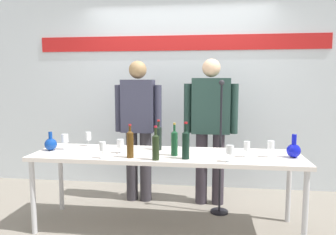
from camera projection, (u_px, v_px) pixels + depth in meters
The scene contains 20 objects.
ground_plane at pixel (166, 227), 3.27m from camera, with size 10.00×10.00×0.00m, color gray.
back_wall at pixel (179, 79), 4.43m from camera, with size 5.59×0.11×3.00m.
display_table at pixel (166, 159), 3.18m from camera, with size 2.63×0.69×0.76m.
decanter_blue_left at pixel (51, 144), 3.31m from camera, with size 0.13×0.13×0.19m.
decanter_blue_right at pixel (294, 150), 3.00m from camera, with size 0.13×0.13×0.22m.
presenter_left at pixel (138, 122), 3.90m from camera, with size 0.57×0.22×1.72m.
presenter_right at pixel (211, 122), 3.79m from camera, with size 0.63×0.22×1.73m.
wine_bottle_0 at pixel (174, 142), 3.07m from camera, with size 0.06×0.06×0.32m.
wine_bottle_1 at pixel (159, 137), 3.33m from camera, with size 0.06×0.06×0.31m.
wine_bottle_2 at pixel (186, 143), 2.94m from camera, with size 0.07×0.07×0.34m.
wine_bottle_3 at pixel (156, 146), 2.90m from camera, with size 0.06×0.06×0.31m.
wine_bottle_4 at pixel (130, 143), 2.99m from camera, with size 0.07×0.07×0.32m.
wine_glass_left_0 at pixel (120, 144), 3.18m from camera, with size 0.07×0.07×0.14m.
wine_glass_left_1 at pixel (65, 138), 3.34m from camera, with size 0.07×0.07×0.16m.
wine_glass_left_2 at pixel (88, 136), 3.52m from camera, with size 0.06×0.06×0.16m.
wine_glass_left_3 at pixel (103, 147), 2.96m from camera, with size 0.06×0.06×0.16m.
wine_glass_right_0 at pixel (271, 145), 3.01m from camera, with size 0.07×0.07×0.16m.
wine_glass_right_1 at pixel (230, 150), 2.83m from camera, with size 0.07×0.07×0.15m.
wine_glass_right_2 at pixel (247, 146), 3.01m from camera, with size 0.06×0.06×0.15m.
microphone_stand at pixel (220, 170), 3.56m from camera, with size 0.20×0.20×1.49m.
Camera 1 is at (0.42, -3.09, 1.49)m, focal length 34.31 mm.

